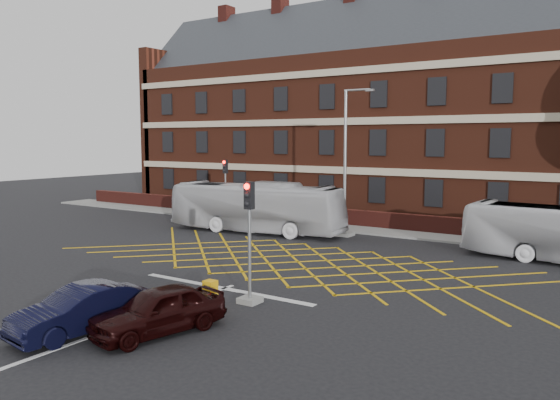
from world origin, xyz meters
The scene contains 15 objects.
ground centered at (0.00, 0.00, 0.00)m, with size 120.00×120.00×0.00m, color black.
victorian_building centered at (0.25, 22.00, 7.84)m, with size 51.00×12.17×20.40m.
boundary_wall centered at (0.00, 13.00, 0.55)m, with size 56.00×0.50×1.10m, color #501B15.
far_pavement centered at (0.00, 12.00, 0.06)m, with size 60.00×3.00×0.12m, color slate.
box_junction_hatching centered at (0.00, 2.00, 0.01)m, with size 11.50×0.12×0.02m, color #CC990C.
stop_line centered at (0.00, -3.50, 0.01)m, with size 8.00×0.30×0.02m, color silver.
centre_line centered at (0.00, -10.00, 0.01)m, with size 0.15×14.00×0.02m, color silver.
bus_left centered at (-6.47, 7.66, 1.56)m, with size 2.61×11.17×3.11m, color silver.
car_navy centered at (-0.51, -9.55, 0.69)m, with size 1.47×4.21×1.39m, color black.
car_maroon centered at (1.42, -8.34, 0.70)m, with size 1.65×4.10×1.40m, color black.
traffic_light_near centered at (1.92, -4.45, 1.76)m, with size 0.70×0.70×4.27m.
traffic_light_far centered at (-11.30, 10.71, 1.76)m, with size 0.70×0.70×4.27m.
street_lamp centered at (-1.26, 9.51, 2.93)m, with size 2.25×1.00×8.60m.
direction_signs centered at (-13.16, 11.42, 1.38)m, with size 1.10×0.16×2.20m.
utility_cabinet centered at (0.99, -5.48, 0.45)m, with size 0.40×0.38×0.90m, color #EDA70D.
Camera 1 is at (12.97, -19.50, 5.72)m, focal length 35.00 mm.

